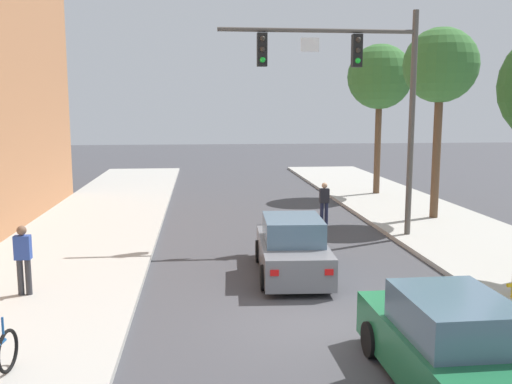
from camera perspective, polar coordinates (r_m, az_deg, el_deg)
ground_plane at (r=12.17m, az=6.78°, el=-13.01°), size 120.00×120.00×0.00m
sidewalk_left at (r=12.52m, az=-24.50°, el=-12.74°), size 5.00×60.00×0.15m
traffic_signal_mast at (r=19.08m, az=10.43°, el=11.04°), size 6.61×0.38×7.50m
car_lead_grey at (r=15.13m, az=3.69°, el=-5.78°), size 2.01×4.32×1.60m
car_following_green at (r=9.64m, az=19.05°, el=-14.73°), size 1.87×4.26×1.60m
pedestrian_sidewalk_left_walker at (r=14.08m, az=-22.64°, el=-6.09°), size 0.36×0.22×1.64m
pedestrian_crossing_road at (r=21.74m, az=6.97°, el=-0.94°), size 0.36×0.22×1.64m
street_tree_second at (r=23.14m, az=18.29°, el=12.00°), size 2.87×2.87×7.39m
street_tree_third at (r=29.19m, az=12.50°, el=11.30°), size 3.22×3.22×7.50m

